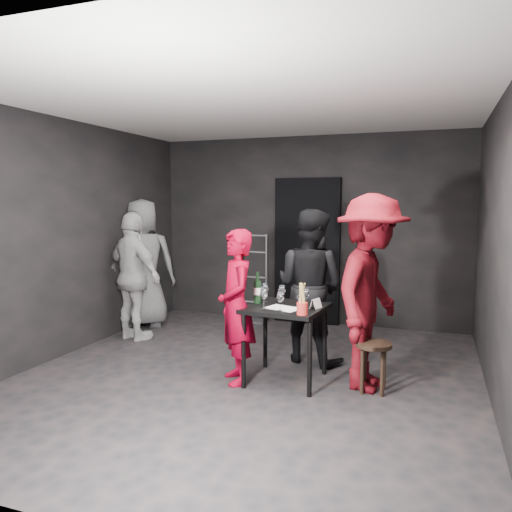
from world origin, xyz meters
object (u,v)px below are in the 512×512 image
(wine_bottle, at_px, (258,291))
(hand_truck, at_px, (253,305))
(tasting_table, at_px, (286,316))
(woman_black, at_px, (310,276))
(breadstick_cup, at_px, (302,299))
(man_maroon, at_px, (371,270))
(stool, at_px, (374,353))
(bystander_cream, at_px, (133,271))
(server_red, at_px, (236,306))
(bystander_grey, at_px, (143,250))

(wine_bottle, bearing_deg, hand_truck, 111.27)
(tasting_table, height_order, woman_black, woman_black)
(hand_truck, bearing_deg, breadstick_cup, -60.47)
(man_maroon, bearing_deg, hand_truck, 51.98)
(tasting_table, xyz_separation_m, woman_black, (0.07, 0.70, 0.29))
(stool, bearing_deg, bystander_cream, 165.88)
(woman_black, bearing_deg, bystander_cream, 15.47)
(tasting_table, bearing_deg, server_red, -158.24)
(tasting_table, relative_size, bystander_grey, 0.35)
(hand_truck, xyz_separation_m, tasting_table, (1.18, -2.27, 0.42))
(bystander_grey, height_order, wine_bottle, bystander_grey)
(woman_black, height_order, bystander_grey, bystander_grey)
(server_red, height_order, wine_bottle, server_red)
(bystander_cream, bearing_deg, man_maroon, -173.04)
(hand_truck, bearing_deg, tasting_table, -61.94)
(bystander_grey, bearing_deg, breadstick_cup, 121.49)
(bystander_grey, bearing_deg, hand_truck, -174.14)
(stool, height_order, woman_black, woman_black)
(tasting_table, height_order, bystander_cream, bystander_cream)
(tasting_table, relative_size, stool, 1.60)
(tasting_table, bearing_deg, wine_bottle, 171.63)
(wine_bottle, distance_m, breadstick_cup, 0.65)
(hand_truck, distance_m, server_red, 2.61)
(bystander_grey, relative_size, breadstick_cup, 7.04)
(man_maroon, bearing_deg, wine_bottle, 102.31)
(bystander_cream, bearing_deg, server_red, 171.57)
(breadstick_cup, bearing_deg, wine_bottle, 147.79)
(tasting_table, relative_size, woman_black, 0.40)
(bystander_cream, bearing_deg, wine_bottle, 178.91)
(stool, xyz_separation_m, bystander_grey, (-3.36, 1.43, 0.72))
(man_maroon, xyz_separation_m, bystander_cream, (-3.04, 0.68, -0.23))
(server_red, distance_m, bystander_grey, 2.64)
(tasting_table, height_order, bystander_grey, bystander_grey)
(tasting_table, bearing_deg, bystander_cream, 161.01)
(bystander_grey, relative_size, wine_bottle, 6.87)
(woman_black, distance_m, man_maroon, 0.97)
(server_red, xyz_separation_m, bystander_cream, (-1.79, 0.95, 0.14))
(breadstick_cup, bearing_deg, hand_truck, 118.85)
(man_maroon, distance_m, bystander_grey, 3.57)
(hand_truck, distance_m, woman_black, 2.12)
(server_red, bearing_deg, stool, 62.89)
(hand_truck, height_order, stool, hand_truck)
(bystander_grey, bearing_deg, stool, 130.51)
(man_maroon, xyz_separation_m, bystander_grey, (-3.31, 1.33, -0.04))
(server_red, distance_m, breadstick_cup, 0.71)
(hand_truck, bearing_deg, bystander_grey, -147.02)
(tasting_table, bearing_deg, woman_black, 84.67)
(server_red, distance_m, wine_bottle, 0.29)
(man_maroon, height_order, breadstick_cup, man_maroon)
(tasting_table, height_order, wine_bottle, wine_bottle)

